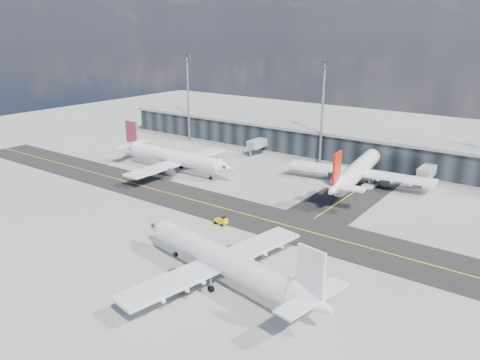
{
  "coord_description": "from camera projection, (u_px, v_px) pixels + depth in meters",
  "views": [
    {
      "loc": [
        57.75,
        -69.37,
        36.49
      ],
      "look_at": [
        -0.06,
        9.49,
        5.0
      ],
      "focal_mm": 35.0,
      "sensor_mm": 36.0,
      "label": 1
    }
  ],
  "objects": [
    {
      "name": "ground",
      "position": [
        213.0,
        214.0,
        96.94
      ],
      "size": [
        300.0,
        300.0,
        0.0
      ],
      "primitive_type": "plane",
      "color": "gray",
      "rests_on": "ground"
    },
    {
      "name": "baggage_tug",
      "position": [
        222.0,
        221.0,
        91.46
      ],
      "size": [
        2.79,
        1.57,
        1.7
      ],
      "rotation": [
        0.0,
        0.0,
        -1.64
      ],
      "color": "#DCB30B",
      "rests_on": "ground"
    },
    {
      "name": "terminal_concourse",
      "position": [
        331.0,
        145.0,
        137.83
      ],
      "size": [
        152.0,
        19.8,
        8.8
      ],
      "color": "black",
      "rests_on": "ground"
    },
    {
      "name": "airliner_redtail",
      "position": [
        358.0,
        170.0,
        112.84
      ],
      "size": [
        36.19,
        42.32,
        12.53
      ],
      "rotation": [
        0.0,
        0.0,
        0.13
      ],
      "color": "white",
      "rests_on": "ground"
    },
    {
      "name": "airliner_near",
      "position": [
        224.0,
        261.0,
        69.24
      ],
      "size": [
        38.98,
        33.4,
        11.57
      ],
      "rotation": [
        0.0,
        0.0,
        1.4
      ],
      "color": "silver",
      "rests_on": "ground"
    },
    {
      "name": "service_van",
      "position": [
        370.0,
        184.0,
        112.92
      ],
      "size": [
        3.06,
        6.21,
        1.7
      ],
      "primitive_type": "imported",
      "rotation": [
        0.0,
        0.0,
        0.04
      ],
      "color": "white",
      "rests_on": "ground"
    },
    {
      "name": "taxiway_lanes",
      "position": [
        258.0,
        203.0,
        102.97
      ],
      "size": [
        180.0,
        63.0,
        0.03
      ],
      "color": "black",
      "rests_on": "ground"
    },
    {
      "name": "floodlight_masts",
      "position": [
        323.0,
        109.0,
        129.0
      ],
      "size": [
        102.5,
        0.7,
        28.9
      ],
      "color": "gray",
      "rests_on": "ground"
    },
    {
      "name": "airliner_af",
      "position": [
        174.0,
        157.0,
        125.13
      ],
      "size": [
        40.03,
        34.03,
        11.91
      ],
      "rotation": [
        0.0,
        0.0,
        -1.57
      ],
      "color": "white",
      "rests_on": "ground"
    }
  ]
}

